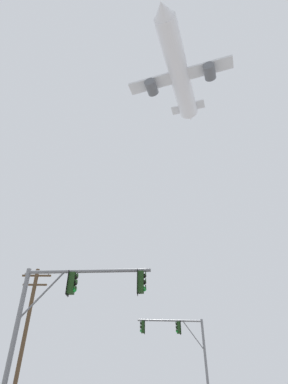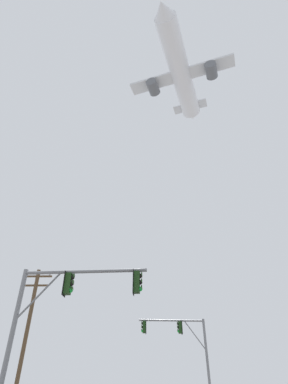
{
  "view_description": "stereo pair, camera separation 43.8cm",
  "coord_description": "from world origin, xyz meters",
  "px_view_note": "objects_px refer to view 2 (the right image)",
  "views": [
    {
      "loc": [
        -0.96,
        -5.85,
        1.32
      ],
      "look_at": [
        -0.73,
        15.51,
        15.65
      ],
      "focal_mm": 28.53,
      "sensor_mm": 36.0,
      "label": 1
    },
    {
      "loc": [
        -0.52,
        -5.85,
        1.32
      ],
      "look_at": [
        -0.73,
        15.51,
        15.65
      ],
      "focal_mm": 28.53,
      "sensor_mm": 36.0,
      "label": 2
    }
  ],
  "objects_px": {
    "signal_pole_near": "(63,304)",
    "airplane": "(180,71)",
    "signal_pole_far": "(183,341)",
    "utility_pole": "(27,332)"
  },
  "relations": [
    {
      "from": "signal_pole_far",
      "to": "airplane",
      "type": "bearing_deg",
      "value": 63.43
    },
    {
      "from": "signal_pole_far",
      "to": "signal_pole_near",
      "type": "bearing_deg",
      "value": -115.08
    },
    {
      "from": "signal_pole_far",
      "to": "utility_pole",
      "type": "relative_size",
      "value": 0.7
    },
    {
      "from": "signal_pole_near",
      "to": "utility_pole",
      "type": "distance_m",
      "value": 11.02
    },
    {
      "from": "signal_pole_near",
      "to": "airplane",
      "type": "bearing_deg",
      "value": 64.43
    },
    {
      "from": "signal_pole_near",
      "to": "signal_pole_far",
      "type": "height_order",
      "value": "signal_pole_far"
    },
    {
      "from": "signal_pole_far",
      "to": "utility_pole",
      "type": "bearing_deg",
      "value": -161.28
    },
    {
      "from": "utility_pole",
      "to": "airplane",
      "type": "xyz_separation_m",
      "value": [
        14.58,
        10.4,
        44.88
      ]
    },
    {
      "from": "signal_pole_near",
      "to": "utility_pole",
      "type": "height_order",
      "value": "utility_pole"
    },
    {
      "from": "signal_pole_near",
      "to": "utility_pole",
      "type": "relative_size",
      "value": 0.64
    }
  ]
}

